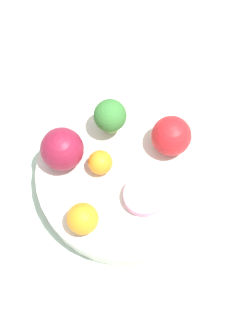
# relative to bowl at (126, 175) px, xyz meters

# --- Properties ---
(ground_plane) EXTENTS (6.00, 6.00, 0.00)m
(ground_plane) POSITION_rel_bowl_xyz_m (0.00, 0.00, -0.04)
(ground_plane) COLOR gray
(table_surface) EXTENTS (1.20, 1.20, 0.02)m
(table_surface) POSITION_rel_bowl_xyz_m (0.00, 0.00, -0.03)
(table_surface) COLOR #B2C6B2
(table_surface) RESTS_ON ground_plane
(bowl) EXTENTS (0.27, 0.27, 0.04)m
(bowl) POSITION_rel_bowl_xyz_m (0.00, 0.00, 0.00)
(bowl) COLOR silver
(bowl) RESTS_ON table_surface
(broccoli) EXTENTS (0.05, 0.05, 0.06)m
(broccoli) POSITION_rel_bowl_xyz_m (0.03, -0.07, 0.06)
(broccoli) COLOR #8CB76B
(broccoli) RESTS_ON bowl
(apple_red) EXTENTS (0.06, 0.06, 0.06)m
(apple_red) POSITION_rel_bowl_xyz_m (0.09, -0.01, 0.05)
(apple_red) COLOR maroon
(apple_red) RESTS_ON bowl
(apple_green) EXTENTS (0.06, 0.06, 0.06)m
(apple_green) POSITION_rel_bowl_xyz_m (-0.06, -0.05, 0.05)
(apple_green) COLOR red
(apple_green) RESTS_ON bowl
(orange_front) EXTENTS (0.04, 0.04, 0.04)m
(orange_front) POSITION_rel_bowl_xyz_m (0.04, -0.00, 0.04)
(orange_front) COLOR orange
(orange_front) RESTS_ON bowl
(orange_back) EXTENTS (0.04, 0.04, 0.04)m
(orange_back) POSITION_rel_bowl_xyz_m (0.05, 0.09, 0.04)
(orange_back) COLOR orange
(orange_back) RESTS_ON bowl
(small_cup) EXTENTS (0.06, 0.06, 0.02)m
(small_cup) POSITION_rel_bowl_xyz_m (-0.03, 0.04, 0.03)
(small_cup) COLOR #EA9EC6
(small_cup) RESTS_ON bowl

